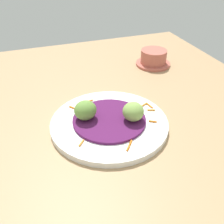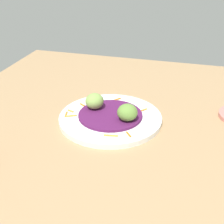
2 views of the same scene
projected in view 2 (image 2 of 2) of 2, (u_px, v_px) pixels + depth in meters
table_surface at (129, 132)px, 83.24cm from camera, size 110.00×110.00×2.00cm
main_plate at (110, 118)px, 86.00cm from camera, size 27.61×27.61×1.43cm
cabbage_bed at (110, 115)px, 85.51cm from camera, size 17.17×17.17×0.66cm
carrot_garnish at (99, 115)px, 85.49cm from camera, size 21.25×21.14×0.40cm
guac_scoop_left at (127, 112)px, 81.36cm from camera, size 6.31×6.48×4.45cm
guac_scoop_center at (95, 101)px, 87.28cm from camera, size 6.70×6.60×4.30cm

